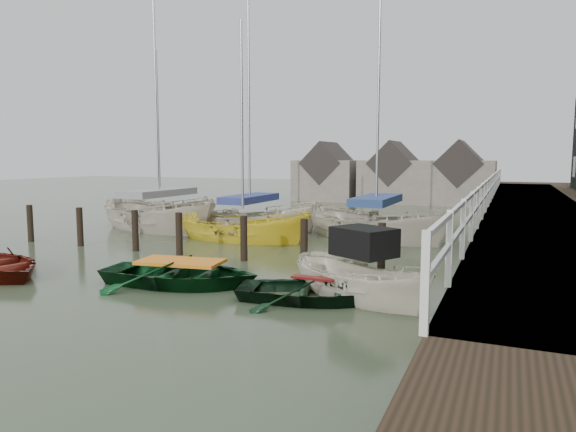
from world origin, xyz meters
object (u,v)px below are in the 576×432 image
at_px(motorboat, 361,294).
at_px(sailboat_e, 161,219).
at_px(sailboat_a, 160,228).
at_px(sailboat_c, 243,239).
at_px(sailboat_b, 250,230).
at_px(sailboat_d, 376,237).
at_px(rowboat_dkgreen, 313,300).
at_px(rowboat_green, 181,285).

height_order(motorboat, sailboat_e, sailboat_e).
bearing_deg(sailboat_a, sailboat_c, -84.38).
bearing_deg(sailboat_b, sailboat_d, -109.80).
distance_m(rowboat_dkgreen, sailboat_c, 8.90).
height_order(sailboat_a, sailboat_c, sailboat_a).
height_order(rowboat_dkgreen, sailboat_d, sailboat_d).
xyz_separation_m(sailboat_b, sailboat_e, (-6.21, 1.94, -0.00)).
bearing_deg(motorboat, sailboat_a, 85.27).
bearing_deg(sailboat_b, sailboat_c, 178.57).
bearing_deg(motorboat, rowboat_dkgreen, 150.35).
relative_size(motorboat, sailboat_b, 0.37).
xyz_separation_m(sailboat_a, sailboat_b, (4.00, 1.03, 0.00)).
bearing_deg(rowboat_dkgreen, rowboat_green, 75.65).
bearing_deg(sailboat_e, sailboat_c, -113.91).
relative_size(sailboat_a, sailboat_d, 1.04).
relative_size(sailboat_b, sailboat_e, 1.18).
bearing_deg(sailboat_a, sailboat_b, -57.46).
relative_size(rowboat_green, motorboat, 0.97).
xyz_separation_m(rowboat_dkgreen, sailboat_a, (-10.35, 8.02, 0.06)).
bearing_deg(motorboat, sailboat_b, 69.37).
bearing_deg(sailboat_b, rowboat_dkgreen, -167.21).
relative_size(rowboat_green, sailboat_c, 0.43).
xyz_separation_m(sailboat_a, sailboat_c, (4.80, -1.06, -0.05)).
distance_m(rowboat_dkgreen, sailboat_e, 16.69).
distance_m(sailboat_b, sailboat_e, 6.50).
relative_size(sailboat_c, sailboat_d, 0.81).
height_order(sailboat_b, sailboat_d, sailboat_d).
distance_m(sailboat_b, sailboat_c, 2.24).
xyz_separation_m(rowboat_green, sailboat_a, (-6.79, 8.00, 0.06)).
height_order(sailboat_c, sailboat_d, sailboat_d).
height_order(motorboat, sailboat_b, sailboat_b).
height_order(rowboat_green, rowboat_dkgreen, rowboat_green).
xyz_separation_m(motorboat, sailboat_b, (-7.28, 8.47, -0.05)).
bearing_deg(rowboat_green, rowboat_dkgreen, -98.78).
bearing_deg(sailboat_c, rowboat_dkgreen, -138.15).
height_order(rowboat_dkgreen, sailboat_a, sailboat_a).
xyz_separation_m(sailboat_c, sailboat_d, (4.68, 2.33, 0.05)).
xyz_separation_m(rowboat_green, sailboat_e, (-9.00, 10.97, 0.06)).
distance_m(sailboat_a, sailboat_b, 4.13).
bearing_deg(sailboat_d, rowboat_green, -173.54).
height_order(sailboat_a, sailboat_d, sailboat_a).
distance_m(rowboat_green, sailboat_d, 9.65).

